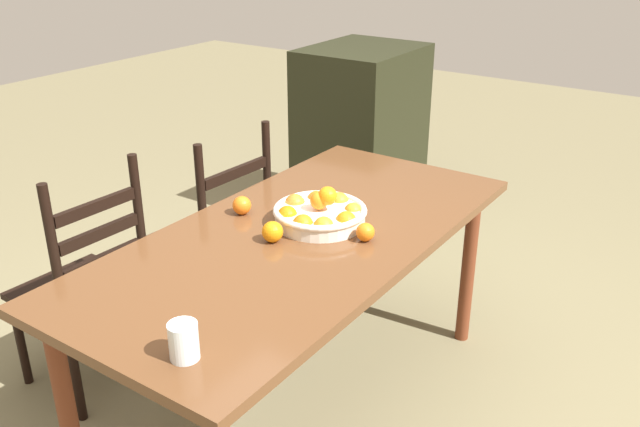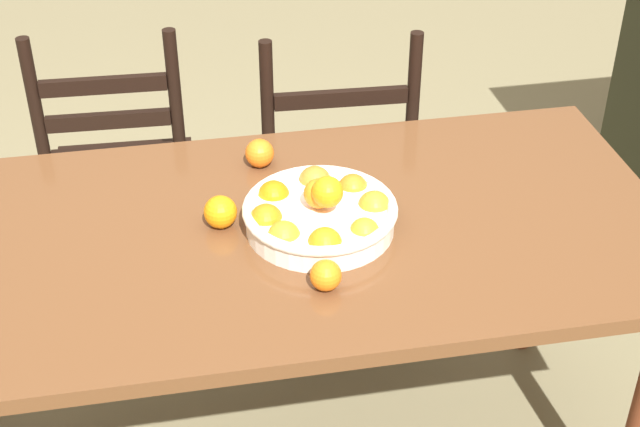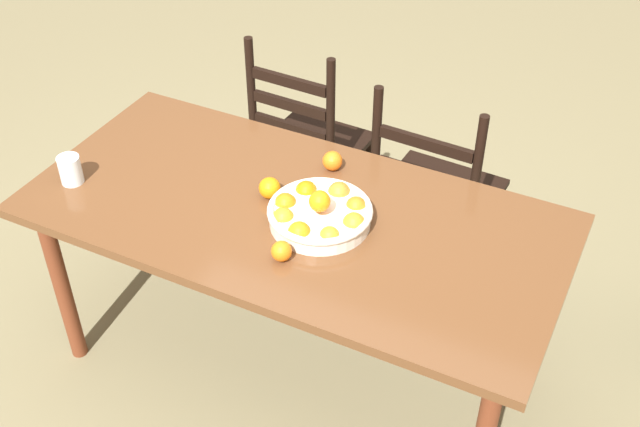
{
  "view_description": "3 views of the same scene",
  "coord_description": "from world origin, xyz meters",
  "px_view_note": "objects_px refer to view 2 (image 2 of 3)",
  "views": [
    {
      "loc": [
        -1.76,
        -1.3,
        1.81
      ],
      "look_at": [
        0.11,
        -0.01,
        0.8
      ],
      "focal_mm": 38.33,
      "sensor_mm": 36.0,
      "label": 1
    },
    {
      "loc": [
        -0.2,
        -1.67,
        1.95
      ],
      "look_at": [
        0.11,
        -0.01,
        0.8
      ],
      "focal_mm": 52.28,
      "sensor_mm": 36.0,
      "label": 2
    },
    {
      "loc": [
        1.0,
        -1.8,
        2.4
      ],
      "look_at": [
        0.11,
        -0.01,
        0.8
      ],
      "focal_mm": 44.59,
      "sensor_mm": 36.0,
      "label": 3
    }
  ],
  "objects_px": {
    "chair_by_cabinet": "(122,180)",
    "fruit_bowl": "(319,213)",
    "chair_near_window": "(332,178)",
    "orange_loose_0": "(326,275)",
    "orange_loose_1": "(220,212)",
    "orange_loose_2": "(260,153)",
    "dining_table": "(273,258)"
  },
  "relations": [
    {
      "from": "orange_loose_1",
      "to": "dining_table",
      "type": "bearing_deg",
      "value": -18.45
    },
    {
      "from": "chair_by_cabinet",
      "to": "fruit_bowl",
      "type": "bearing_deg",
      "value": 122.18
    },
    {
      "from": "dining_table",
      "to": "chair_near_window",
      "type": "relative_size",
      "value": 1.85
    },
    {
      "from": "orange_loose_0",
      "to": "orange_loose_1",
      "type": "bearing_deg",
      "value": 125.82
    },
    {
      "from": "orange_loose_0",
      "to": "orange_loose_1",
      "type": "xyz_separation_m",
      "value": [
        -0.19,
        0.26,
        0.0
      ]
    },
    {
      "from": "dining_table",
      "to": "chair_by_cabinet",
      "type": "xyz_separation_m",
      "value": [
        -0.36,
        0.79,
        -0.23
      ]
    },
    {
      "from": "dining_table",
      "to": "chair_by_cabinet",
      "type": "relative_size",
      "value": 1.83
    },
    {
      "from": "dining_table",
      "to": "orange_loose_2",
      "type": "bearing_deg",
      "value": 87.85
    },
    {
      "from": "orange_loose_1",
      "to": "fruit_bowl",
      "type": "bearing_deg",
      "value": -13.42
    },
    {
      "from": "orange_loose_0",
      "to": "dining_table",
      "type": "bearing_deg",
      "value": 109.48
    },
    {
      "from": "dining_table",
      "to": "chair_near_window",
      "type": "distance_m",
      "value": 0.78
    },
    {
      "from": "fruit_bowl",
      "to": "orange_loose_1",
      "type": "relative_size",
      "value": 4.62
    },
    {
      "from": "fruit_bowl",
      "to": "orange_loose_0",
      "type": "bearing_deg",
      "value": -97.11
    },
    {
      "from": "dining_table",
      "to": "chair_near_window",
      "type": "xyz_separation_m",
      "value": [
        0.27,
        0.69,
        -0.24
      ]
    },
    {
      "from": "chair_near_window",
      "to": "orange_loose_0",
      "type": "height_order",
      "value": "chair_near_window"
    },
    {
      "from": "dining_table",
      "to": "chair_by_cabinet",
      "type": "height_order",
      "value": "chair_by_cabinet"
    },
    {
      "from": "chair_near_window",
      "to": "fruit_bowl",
      "type": "xyz_separation_m",
      "value": [
        -0.17,
        -0.7,
        0.36
      ]
    },
    {
      "from": "chair_near_window",
      "to": "orange_loose_2",
      "type": "height_order",
      "value": "chair_near_window"
    },
    {
      "from": "chair_near_window",
      "to": "chair_by_cabinet",
      "type": "relative_size",
      "value": 0.99
    },
    {
      "from": "fruit_bowl",
      "to": "orange_loose_2",
      "type": "bearing_deg",
      "value": 108.03
    },
    {
      "from": "orange_loose_0",
      "to": "orange_loose_1",
      "type": "distance_m",
      "value": 0.32
    },
    {
      "from": "chair_by_cabinet",
      "to": "orange_loose_0",
      "type": "height_order",
      "value": "chair_by_cabinet"
    },
    {
      "from": "fruit_bowl",
      "to": "dining_table",
      "type": "bearing_deg",
      "value": 171.99
    },
    {
      "from": "orange_loose_1",
      "to": "orange_loose_0",
      "type": "bearing_deg",
      "value": -54.18
    },
    {
      "from": "chair_near_window",
      "to": "dining_table",
      "type": "bearing_deg",
      "value": 70.99
    },
    {
      "from": "dining_table",
      "to": "chair_by_cabinet",
      "type": "bearing_deg",
      "value": 114.37
    },
    {
      "from": "chair_by_cabinet",
      "to": "orange_loose_1",
      "type": "distance_m",
      "value": 0.86
    },
    {
      "from": "orange_loose_0",
      "to": "chair_near_window",
      "type": "bearing_deg",
      "value": 77.94
    },
    {
      "from": "fruit_bowl",
      "to": "orange_loose_1",
      "type": "bearing_deg",
      "value": 166.58
    },
    {
      "from": "chair_near_window",
      "to": "chair_by_cabinet",
      "type": "height_order",
      "value": "chair_by_cabinet"
    },
    {
      "from": "orange_loose_1",
      "to": "chair_by_cabinet",
      "type": "bearing_deg",
      "value": 108.29
    },
    {
      "from": "chair_by_cabinet",
      "to": "orange_loose_2",
      "type": "bearing_deg",
      "value": 127.95
    }
  ]
}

